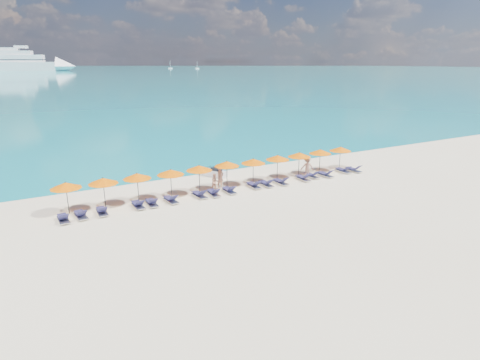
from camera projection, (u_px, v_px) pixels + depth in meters
ground at (260, 206)px, 29.05m from camera, size 1400.00×1400.00×0.00m
sea at (21, 69)px, 582.44m from camera, size 1600.00×1300.00×0.01m
cruise_ship at (16, 62)px, 447.99m from camera, size 128.80×54.88×35.67m
sailboat_near at (170, 68)px, 606.38m from camera, size 6.04×2.01×11.07m
sailboat_far at (197, 68)px, 582.28m from camera, size 5.71×1.90×10.47m
jetski at (215, 173)px, 36.48m from camera, size 1.88×2.48×0.84m
beachgoer_a at (220, 177)px, 33.03m from camera, size 0.77×0.63×1.81m
beachgoer_b at (215, 182)px, 32.31m from camera, size 0.72×0.44×1.43m
beachgoer_c at (307, 167)px, 36.20m from camera, size 1.33×0.98×1.86m
umbrella_0 at (66, 185)px, 27.09m from camera, size 2.10×2.10×2.28m
umbrella_1 at (103, 181)px, 28.14m from camera, size 2.10×2.10×2.28m
umbrella_2 at (137, 176)px, 29.32m from camera, size 2.10×2.10×2.28m
umbrella_3 at (170, 172)px, 30.36m from camera, size 2.10×2.10×2.28m
umbrella_4 at (199, 168)px, 31.56m from camera, size 2.10×2.10×2.28m
umbrella_5 at (227, 164)px, 32.86m from camera, size 2.10×2.10×2.28m
umbrella_6 at (253, 161)px, 33.73m from camera, size 2.10×2.10×2.28m
umbrella_7 at (278, 157)px, 35.00m from camera, size 2.10×2.10×2.28m
umbrella_8 at (299, 155)px, 36.07m from camera, size 2.10×2.10×2.28m
umbrella_9 at (320, 152)px, 37.31m from camera, size 2.10×2.10×2.28m
umbrella_10 at (341, 149)px, 38.43m from camera, size 2.10×2.10×2.28m
lounger_0 at (63, 218)px, 26.15m from camera, size 0.68×1.72×0.66m
lounger_1 at (81, 215)px, 26.78m from camera, size 0.79×1.75×0.66m
lounger_2 at (102, 211)px, 27.42m from camera, size 0.66×1.72×0.66m
lounger_3 at (138, 205)px, 28.66m from camera, size 0.64×1.71×0.66m
lounger_4 at (152, 203)px, 29.08m from camera, size 0.65×1.71×0.66m
lounger_5 at (171, 199)px, 29.73m from camera, size 0.79×1.75×0.66m
lounger_6 at (199, 194)px, 30.85m from camera, size 0.77×1.75×0.66m
lounger_7 at (214, 193)px, 31.26m from camera, size 0.74×1.74×0.66m
lounger_8 at (229, 190)px, 31.91m from camera, size 0.62×1.70×0.66m
lounger_9 at (254, 185)px, 33.19m from camera, size 0.65×1.71×0.66m
lounger_10 at (266, 184)px, 33.62m from camera, size 0.63×1.70×0.66m
lounger_11 at (281, 182)px, 34.16m from camera, size 0.69×1.72×0.66m
lounger_12 at (303, 178)px, 35.28m from camera, size 0.68×1.72×0.66m
lounger_13 at (312, 175)px, 36.07m from camera, size 0.68×1.72×0.66m
lounger_14 at (325, 174)px, 36.40m from camera, size 0.73×1.74×0.66m
lounger_15 at (343, 170)px, 37.76m from camera, size 0.65×1.71×0.66m
lounger_16 at (353, 169)px, 38.03m from camera, size 0.77×1.75×0.66m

